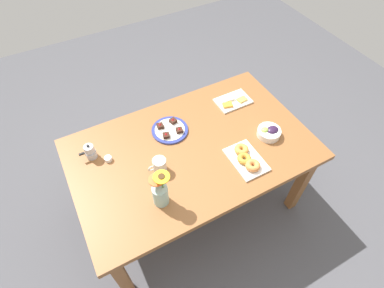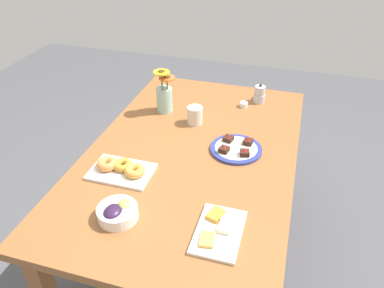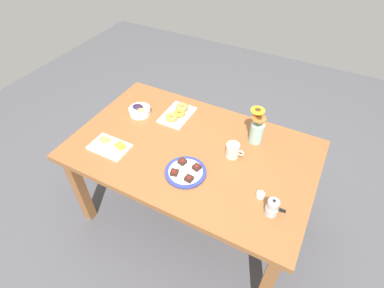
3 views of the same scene
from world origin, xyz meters
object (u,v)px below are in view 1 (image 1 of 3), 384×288
croissant_platter (246,159)px  dessert_plate (170,130)px  cheese_platter (233,101)px  jam_cup_honey (108,159)px  flower_vase (160,193)px  coffee_mug (159,165)px  grape_bowl (269,132)px  moka_pot (90,152)px  dining_table (192,155)px

croissant_platter → dessert_plate: (0.32, -0.46, -0.01)m
cheese_platter → dessert_plate: dessert_plate is taller
jam_cup_honey → flower_vase: 0.47m
jam_cup_honey → coffee_mug: bearing=139.5°
grape_bowl → dessert_plate: bearing=-31.3°
croissant_platter → moka_pot: 1.00m
cheese_platter → croissant_platter: (0.23, 0.50, 0.01)m
coffee_mug → jam_cup_honey: size_ratio=2.51×
cheese_platter → flower_vase: size_ratio=1.01×
grape_bowl → cheese_platter: size_ratio=0.61×
grape_bowl → croissant_platter: grape_bowl is taller
dessert_plate → moka_pot: 0.55m
dining_table → jam_cup_honey: (0.52, -0.16, 0.10)m
grape_bowl → flower_vase: (0.86, 0.12, 0.06)m
croissant_platter → flower_vase: 0.60m
cheese_platter → moka_pot: bearing=0.2°
dining_table → jam_cup_honey: 0.56m
dining_table → grape_bowl: bearing=164.1°
jam_cup_honey → dessert_plate: bearing=-174.7°
cheese_platter → croissant_platter: bearing=65.8°
dining_table → croissant_platter: size_ratio=5.71×
dining_table → moka_pot: size_ratio=13.45×
jam_cup_honey → moka_pot: size_ratio=0.40×
dining_table → flower_vase: bearing=37.7°
jam_cup_honey → dessert_plate: 0.46m
cheese_platter → flower_vase: bearing=31.7°
grape_bowl → moka_pot: 1.20m
croissant_platter → flower_vase: flower_vase is taller
dining_table → grape_bowl: 0.55m
coffee_mug → croissant_platter: bearing=159.2°
cheese_platter → jam_cup_honey: bearing=4.6°
jam_cup_honey → flower_vase: (-0.18, 0.43, 0.07)m
coffee_mug → jam_cup_honey: bearing=-40.5°
flower_vase → dining_table: bearing=-142.3°
grape_bowl → flower_vase: 0.87m
coffee_mug → croissant_platter: 0.55m
croissant_platter → grape_bowl: bearing=-157.5°
flower_vase → croissant_platter: bearing=-179.3°
cheese_platter → moka_pot: (1.09, 0.00, 0.04)m
coffee_mug → dessert_plate: 0.33m
grape_bowl → cheese_platter: bearing=-84.7°
dessert_plate → flower_vase: (0.28, 0.47, 0.08)m
cheese_platter → jam_cup_honey: (1.01, 0.08, 0.00)m
coffee_mug → moka_pot: (0.35, -0.30, -0.00)m
croissant_platter → cheese_platter: bearing=-114.2°
jam_cup_honey → flower_vase: flower_vase is taller
coffee_mug → grape_bowl: coffee_mug is taller
dining_table → grape_bowl: grape_bowl is taller
moka_pot → croissant_platter: bearing=150.0°
cheese_platter → coffee_mug: bearing=22.4°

